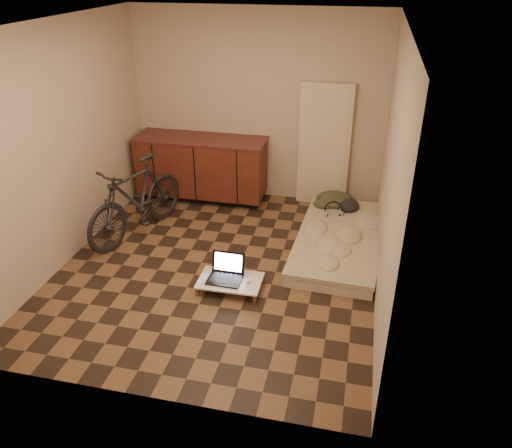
% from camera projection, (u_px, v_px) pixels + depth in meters
% --- Properties ---
extents(room_shell, '(3.50, 4.00, 2.60)m').
position_uv_depth(room_shell, '(215.00, 159.00, 5.12)').
color(room_shell, brown).
rests_on(room_shell, ground).
extents(cabinets, '(1.84, 0.62, 0.91)m').
position_uv_depth(cabinets, '(202.00, 168.00, 7.12)').
color(cabinets, black).
rests_on(cabinets, ground).
extents(appliance_panel, '(0.70, 0.10, 1.70)m').
position_uv_depth(appliance_panel, '(324.00, 145.00, 6.82)').
color(appliance_panel, beige).
rests_on(appliance_panel, ground).
extents(bicycle, '(0.99, 1.74, 1.08)m').
position_uv_depth(bicycle, '(135.00, 196.00, 6.12)').
color(bicycle, black).
rests_on(bicycle, ground).
extents(futon, '(1.07, 2.07, 0.17)m').
position_uv_depth(futon, '(339.00, 241.00, 6.05)').
color(futon, beige).
rests_on(futon, ground).
extents(clothing_pile, '(0.56, 0.47, 0.21)m').
position_uv_depth(clothing_pile, '(338.00, 197.00, 6.69)').
color(clothing_pile, '#343B22').
rests_on(clothing_pile, futon).
extents(headphones, '(0.30, 0.29, 0.17)m').
position_uv_depth(headphones, '(333.00, 209.00, 6.41)').
color(headphones, black).
rests_on(headphones, futon).
extents(lap_desk, '(0.68, 0.44, 0.11)m').
position_uv_depth(lap_desk, '(230.00, 281.00, 5.29)').
color(lap_desk, brown).
rests_on(lap_desk, ground).
extents(laptop, '(0.36, 0.32, 0.25)m').
position_uv_depth(laptop, '(226.00, 274.00, 5.29)').
color(laptop, black).
rests_on(laptop, lap_desk).
extents(mouse, '(0.06, 0.09, 0.03)m').
position_uv_depth(mouse, '(248.00, 281.00, 5.23)').
color(mouse, silver).
rests_on(mouse, lap_desk).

